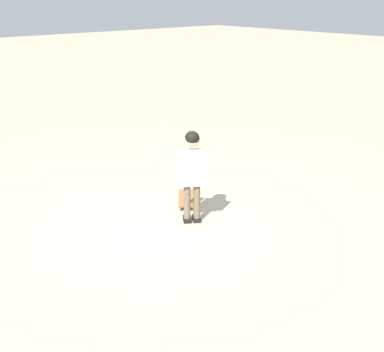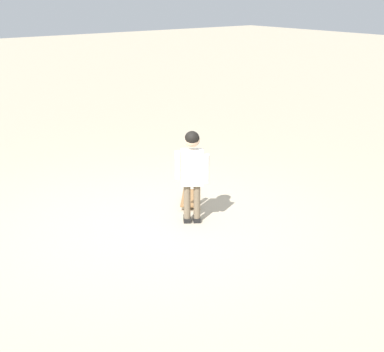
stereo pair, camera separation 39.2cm
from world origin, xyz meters
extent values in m
plane|color=tan|center=(0.00, 0.00, 0.00)|extent=(50.00, 50.00, 0.00)
cylinder|color=brown|center=(-0.16, -0.35, 0.24)|extent=(0.08, 0.08, 0.42)
cube|color=black|center=(-0.13, -0.37, 0.03)|extent=(0.17, 0.15, 0.05)
cylinder|color=brown|center=(-0.22, -0.44, 0.24)|extent=(0.08, 0.08, 0.42)
cube|color=black|center=(-0.20, -0.46, 0.03)|extent=(0.17, 0.15, 0.05)
cube|color=white|center=(-0.19, -0.40, 0.65)|extent=(0.25, 0.28, 0.40)
cylinder|color=white|center=(-0.02, -0.33, 0.65)|extent=(0.06, 0.06, 0.32)
cylinder|color=white|center=(-0.33, -0.49, 0.65)|extent=(0.06, 0.06, 0.32)
sphere|color=beige|center=(-0.19, -0.40, 0.96)|extent=(0.17, 0.17, 0.17)
sphere|color=black|center=(-0.20, -0.39, 0.98)|extent=(0.16, 0.16, 0.16)
cube|color=olive|center=(0.30, -0.73, 0.07)|extent=(0.57, 0.52, 0.02)
cube|color=#B7B7BC|center=(0.45, -0.86, 0.05)|extent=(0.09, 0.10, 0.02)
cube|color=#B7B7BC|center=(0.14, -0.60, 0.05)|extent=(0.09, 0.10, 0.02)
cylinder|color=beige|center=(0.50, -0.81, 0.03)|extent=(0.06, 0.06, 0.06)
cylinder|color=beige|center=(0.40, -0.92, 0.03)|extent=(0.06, 0.06, 0.06)
cylinder|color=beige|center=(0.19, -0.54, 0.03)|extent=(0.06, 0.06, 0.06)
cylinder|color=beige|center=(0.09, -0.66, 0.03)|extent=(0.06, 0.06, 0.06)
camera|label=1|loc=(-4.50, 3.40, 2.51)|focal=51.70mm
camera|label=2|loc=(-4.75, 3.10, 2.51)|focal=51.70mm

